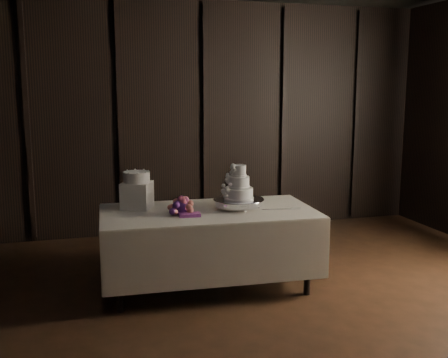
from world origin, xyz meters
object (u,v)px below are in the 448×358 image
bouquet (181,207)px  box_pedestal (137,195)px  cake_stand (239,204)px  small_cake (136,177)px  display_table (209,245)px  wedding_cake (237,186)px

bouquet → box_pedestal: bearing=137.0°
cake_stand → bouquet: bouquet is taller
small_cake → display_table: bearing=-22.9°
bouquet → box_pedestal: (-0.36, 0.34, 0.06)m
cake_stand → box_pedestal: 0.97m
box_pedestal → small_cake: small_cake is taller
bouquet → small_cake: (-0.36, 0.34, 0.23)m
display_table → cake_stand: 0.49m
wedding_cake → small_cake: size_ratio=1.29×
display_table → bouquet: 0.50m
wedding_cake → box_pedestal: 0.95m
cake_stand → bouquet: 0.57m
cake_stand → bouquet: (-0.57, -0.08, 0.02)m
box_pedestal → small_cake: size_ratio=1.03×
bouquet → box_pedestal: size_ratio=1.55×
wedding_cake → box_pedestal: bearing=148.0°
cake_stand → wedding_cake: 0.18m
bouquet → small_cake: bearing=137.0°
cake_stand → display_table: bearing=-178.7°
display_table → box_pedestal: (-0.63, 0.27, 0.47)m
wedding_cake → bouquet: bearing=171.6°
wedding_cake → small_cake: wedding_cake is taller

